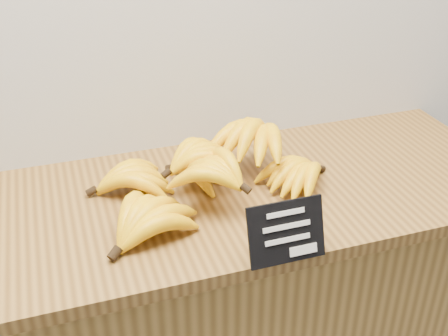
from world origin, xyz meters
TOP-DOWN VIEW (x-y plane):
  - counter_top at (-0.12, 2.75)m, footprint 1.42×0.54m
  - chalkboard_sign at (-0.07, 2.49)m, footprint 0.15×0.04m
  - banana_pile at (-0.15, 2.76)m, footprint 0.55×0.35m

SIDE VIEW (x-z plane):
  - counter_top at x=-0.12m, z-range 0.90..0.93m
  - banana_pile at x=-0.15m, z-range 0.92..1.04m
  - chalkboard_sign at x=-0.07m, z-range 0.93..1.05m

